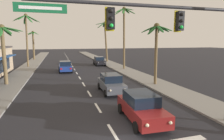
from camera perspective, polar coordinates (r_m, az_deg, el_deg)
name	(u,v)px	position (r m, az deg, el deg)	size (l,w,h in m)	color
sidewalk_right	(126,71)	(29.90, 4.37, -0.18)	(3.20, 110.00, 0.14)	gray
sidewalk_left	(19,76)	(28.52, -26.46, -1.52)	(3.20, 110.00, 0.14)	gray
lane_markings	(79,72)	(29.19, -10.06, -0.64)	(4.28, 89.90, 0.01)	silver
traffic_signal_mast	(182,34)	(10.03, 20.49, 10.15)	(10.98, 0.41, 7.13)	#2D2D33
sedan_lead_at_stop_bar	(141,107)	(11.47, 8.91, -11.02)	(2.07, 4.50, 1.68)	maroon
sedan_third_in_queue	(111,83)	(17.40, -0.29, -4.04)	(2.04, 4.49, 1.68)	#4C515B
sedan_oncoming_far	(65,66)	(29.83, -14.11, 1.08)	(2.00, 4.47, 1.68)	navy
sedan_parked_nearest_kerb	(99,61)	(37.06, -3.90, 2.79)	(2.02, 4.48, 1.68)	black
palm_left_second	(3,41)	(22.73, -30.43, 7.65)	(4.27, 4.07, 6.45)	brown
palm_left_third	(26,28)	(36.99, -24.71, 11.66)	(4.60, 4.43, 9.50)	brown
palm_left_farthest	(33,41)	(51.35, -22.90, 8.25)	(2.89, 2.96, 7.29)	brown
palm_right_second	(157,39)	(20.32, 13.45, 9.12)	(3.36, 3.37, 6.59)	brown
palm_right_third	(124,25)	(31.32, 3.68, 13.53)	(3.79, 3.84, 10.20)	brown
palm_right_farthest	(105,34)	(42.42, -2.06, 10.95)	(4.09, 4.11, 9.03)	brown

